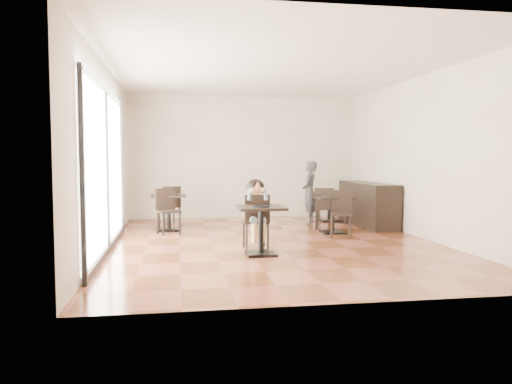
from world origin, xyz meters
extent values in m
cube|color=brown|center=(0.00, 0.00, 0.00)|extent=(6.00, 8.00, 0.01)
cube|color=white|center=(0.00, 0.00, 3.20)|extent=(6.00, 8.00, 0.01)
cube|color=silver|center=(0.00, 4.00, 1.60)|extent=(6.00, 0.01, 3.20)
cube|color=silver|center=(0.00, -4.00, 1.60)|extent=(6.00, 0.01, 3.20)
cube|color=silver|center=(-3.00, 0.00, 1.60)|extent=(0.01, 8.00, 3.20)
cube|color=silver|center=(3.00, 0.00, 1.60)|extent=(0.01, 8.00, 3.20)
cube|color=white|center=(-2.97, -0.50, 1.40)|extent=(0.04, 4.50, 2.60)
cylinder|color=black|center=(-0.44, -1.26, 0.81)|extent=(0.27, 0.27, 0.02)
imported|color=#35363A|center=(1.40, 2.59, 0.75)|extent=(0.55, 0.65, 1.50)
cube|color=black|center=(2.65, 2.00, 0.50)|extent=(0.60, 2.40, 1.00)
camera|label=1|loc=(-1.81, -9.12, 1.60)|focal=35.00mm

